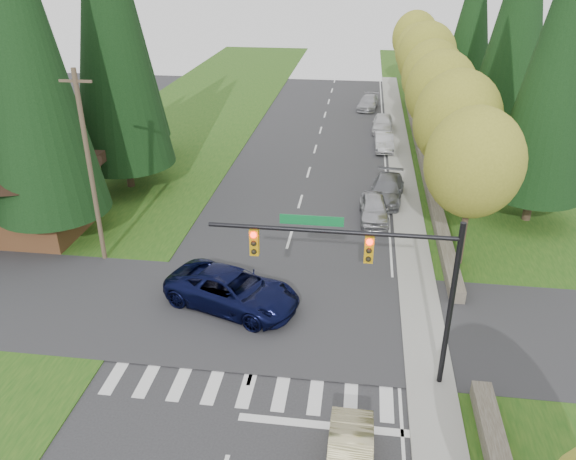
% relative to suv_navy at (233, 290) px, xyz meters
% --- Properties ---
extents(ground, '(120.00, 120.00, 0.00)m').
position_rel_suv_navy_xyz_m(ground, '(1.71, -8.56, -0.87)').
color(ground, '#28282B').
rests_on(ground, ground).
extents(grass_east, '(14.00, 110.00, 0.06)m').
position_rel_suv_navy_xyz_m(grass_east, '(14.71, 11.44, -0.84)').
color(grass_east, '#1B4813').
rests_on(grass_east, ground).
extents(grass_west, '(14.00, 110.00, 0.06)m').
position_rel_suv_navy_xyz_m(grass_west, '(-11.29, 11.44, -0.84)').
color(grass_west, '#1B4813').
rests_on(grass_west, ground).
extents(cross_street, '(120.00, 8.00, 0.10)m').
position_rel_suv_navy_xyz_m(cross_street, '(1.71, -0.56, -0.87)').
color(cross_street, '#28282B').
rests_on(cross_street, ground).
extents(sidewalk_east, '(1.80, 80.00, 0.13)m').
position_rel_suv_navy_xyz_m(sidewalk_east, '(8.61, 13.44, -0.81)').
color(sidewalk_east, gray).
rests_on(sidewalk_east, ground).
extents(curb_east, '(0.20, 80.00, 0.13)m').
position_rel_suv_navy_xyz_m(curb_east, '(7.76, 13.44, -0.81)').
color(curb_east, gray).
rests_on(curb_east, ground).
extents(stone_wall_north, '(0.70, 40.00, 0.70)m').
position_rel_suv_navy_xyz_m(stone_wall_north, '(10.31, 21.44, -0.52)').
color(stone_wall_north, '#4C4438').
rests_on(stone_wall_north, ground).
extents(traffic_signal, '(8.70, 0.37, 6.80)m').
position_rel_suv_navy_xyz_m(traffic_signal, '(6.08, -4.06, 4.11)').
color(traffic_signal, black).
rests_on(traffic_signal, ground).
extents(brown_building, '(8.40, 8.40, 5.40)m').
position_rel_suv_navy_xyz_m(brown_building, '(-13.29, 6.44, 2.27)').
color(brown_building, '#4C2D19').
rests_on(brown_building, ground).
extents(utility_pole, '(1.60, 0.24, 10.00)m').
position_rel_suv_navy_xyz_m(utility_pole, '(-7.79, 3.44, 4.27)').
color(utility_pole, '#473828').
rests_on(utility_pole, ground).
extents(decid_tree_0, '(4.80, 4.80, 8.37)m').
position_rel_suv_navy_xyz_m(decid_tree_0, '(10.91, 5.44, 4.73)').
color(decid_tree_0, '#38281C').
rests_on(decid_tree_0, ground).
extents(decid_tree_1, '(5.20, 5.20, 8.80)m').
position_rel_suv_navy_xyz_m(decid_tree_1, '(11.01, 12.44, 4.93)').
color(decid_tree_1, '#38281C').
rests_on(decid_tree_1, ground).
extents(decid_tree_2, '(5.00, 5.00, 8.82)m').
position_rel_suv_navy_xyz_m(decid_tree_2, '(10.81, 19.44, 5.06)').
color(decid_tree_2, '#38281C').
rests_on(decid_tree_2, ground).
extents(decid_tree_3, '(5.00, 5.00, 8.55)m').
position_rel_suv_navy_xyz_m(decid_tree_3, '(10.91, 26.44, 4.79)').
color(decid_tree_3, '#38281C').
rests_on(decid_tree_3, ground).
extents(decid_tree_4, '(5.40, 5.40, 9.18)m').
position_rel_suv_navy_xyz_m(decid_tree_4, '(11.01, 33.44, 5.19)').
color(decid_tree_4, '#38281C').
rests_on(decid_tree_4, ground).
extents(decid_tree_5, '(4.80, 4.80, 8.30)m').
position_rel_suv_navy_xyz_m(decid_tree_5, '(10.81, 40.44, 4.66)').
color(decid_tree_5, '#38281C').
rests_on(decid_tree_5, ground).
extents(decid_tree_6, '(5.20, 5.20, 8.86)m').
position_rel_suv_navy_xyz_m(decid_tree_6, '(10.91, 47.44, 4.99)').
color(decid_tree_6, '#38281C').
rests_on(decid_tree_6, ground).
extents(conifer_w_a, '(6.12, 6.12, 19.80)m').
position_rel_suv_navy_xyz_m(conifer_w_a, '(-11.29, 5.44, 9.92)').
color(conifer_w_a, '#38281C').
rests_on(conifer_w_a, ground).
extents(conifer_w_b, '(5.44, 5.44, 17.80)m').
position_rel_suv_navy_xyz_m(conifer_w_b, '(-14.29, 9.44, 8.92)').
color(conifer_w_b, '#38281C').
rests_on(conifer_w_b, ground).
extents(conifer_w_c, '(6.46, 6.46, 20.80)m').
position_rel_suv_navy_xyz_m(conifer_w_c, '(-10.29, 13.44, 10.42)').
color(conifer_w_c, '#38281C').
rests_on(conifer_w_c, ground).
extents(conifer_w_e, '(5.78, 5.78, 18.80)m').
position_rel_suv_navy_xyz_m(conifer_w_e, '(-12.29, 19.44, 9.42)').
color(conifer_w_e, '#38281C').
rests_on(conifer_w_e, ground).
extents(conifer_e_a, '(5.44, 5.44, 17.80)m').
position_rel_suv_navy_xyz_m(conifer_e_a, '(15.71, 11.44, 8.92)').
color(conifer_e_a, '#38281C').
rests_on(conifer_e_a, ground).
extents(conifer_e_b, '(6.12, 6.12, 19.80)m').
position_rel_suv_navy_xyz_m(conifer_e_b, '(16.71, 25.44, 9.92)').
color(conifer_e_b, '#38281C').
rests_on(conifer_e_b, ground).
extents(conifer_e_c, '(5.10, 5.10, 16.80)m').
position_rel_suv_navy_xyz_m(conifer_e_c, '(15.71, 39.44, 8.42)').
color(conifer_e_c, '#38281C').
rests_on(conifer_e_c, ground).
extents(suv_navy, '(6.87, 4.79, 1.74)m').
position_rel_suv_navy_xyz_m(suv_navy, '(0.00, 0.00, 0.00)').
color(suv_navy, black).
rests_on(suv_navy, ground).
extents(parked_car_a, '(1.90, 4.32, 1.44)m').
position_rel_suv_navy_xyz_m(parked_car_a, '(6.47, 10.34, -0.15)').
color(parked_car_a, '#ACACB1').
rests_on(parked_car_a, ground).
extents(parked_car_b, '(2.62, 5.24, 1.46)m').
position_rel_suv_navy_xyz_m(parked_car_b, '(7.31, 13.44, -0.14)').
color(parked_car_b, slate).
rests_on(parked_car_b, ground).
extents(parked_car_c, '(1.60, 4.20, 1.37)m').
position_rel_suv_navy_xyz_m(parked_car_c, '(7.31, 24.04, -0.19)').
color(parked_car_c, '#AEADB2').
rests_on(parked_car_c, ground).
extents(parked_car_d, '(2.01, 4.53, 1.51)m').
position_rel_suv_navy_xyz_m(parked_car_d, '(7.31, 29.37, -0.11)').
color(parked_car_d, silver).
rests_on(parked_car_d, ground).
extents(parked_car_e, '(2.48, 4.85, 1.35)m').
position_rel_suv_navy_xyz_m(parked_car_e, '(5.99, 37.35, -0.20)').
color(parked_car_e, '#A5A6AA').
rests_on(parked_car_e, ground).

